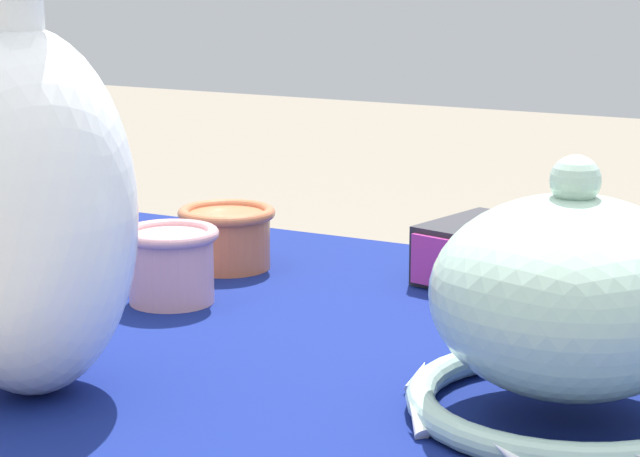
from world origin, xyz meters
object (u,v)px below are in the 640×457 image
(mosaic_tile_box, at_px, (489,254))
(cup_wide_terracotta, at_px, (227,235))
(vase_dome_bell, at_px, (569,313))
(cup_wide_rose, at_px, (171,262))
(vase_tall_bulbous, at_px, (27,209))

(mosaic_tile_box, distance_m, cup_wide_terracotta, 0.28)
(vase_dome_bell, relative_size, mosaic_tile_box, 1.62)
(cup_wide_terracotta, relative_size, cup_wide_rose, 1.11)
(mosaic_tile_box, bearing_deg, vase_tall_bulbous, -99.99)
(cup_wide_terracotta, bearing_deg, vase_dome_bell, -29.20)
(cup_wide_terracotta, bearing_deg, vase_tall_bulbous, -79.51)
(mosaic_tile_box, distance_m, cup_wide_rose, 0.33)
(vase_dome_bell, relative_size, cup_wide_terracotta, 2.37)
(mosaic_tile_box, bearing_deg, cup_wide_terracotta, -151.98)
(vase_tall_bulbous, height_order, mosaic_tile_box, vase_tall_bulbous)
(vase_tall_bulbous, xyz_separation_m, cup_wide_rose, (-0.05, 0.26, -0.10))
(vase_dome_bell, relative_size, cup_wide_rose, 2.62)
(vase_dome_bell, distance_m, cup_wide_terracotta, 0.52)
(vase_tall_bulbous, relative_size, cup_wide_rose, 3.60)
(vase_tall_bulbous, distance_m, mosaic_tile_box, 0.52)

